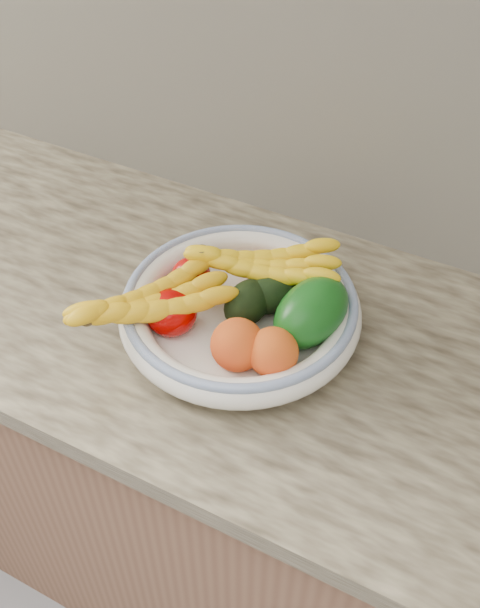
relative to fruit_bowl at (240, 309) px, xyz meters
name	(u,v)px	position (x,y,z in m)	size (l,w,h in m)	color
kitchen_counter	(245,462)	(0.00, 0.03, -0.48)	(2.44, 0.66, 1.40)	brown
fruit_bowl	(240,309)	(0.00, 0.00, 0.00)	(0.39, 0.39, 0.08)	white
clementine_back_left	(256,267)	(-0.02, 0.10, 0.01)	(0.05, 0.05, 0.04)	#E05F04
clementine_back_right	(285,269)	(0.03, 0.12, 0.01)	(0.05, 0.05, 0.05)	#FF5505
tomato_left	(191,275)	(-0.10, 0.02, 0.01)	(0.07, 0.07, 0.06)	#B20A07
tomato_near_left	(171,312)	(-0.09, -0.07, 0.01)	(0.08, 0.08, 0.07)	#9F0100
avocado_center	(248,303)	(0.01, 0.00, 0.02)	(0.07, 0.10, 0.07)	black
avocado_right	(272,293)	(0.04, 0.04, 0.02)	(0.07, 0.10, 0.07)	black
green_mango	(311,312)	(0.11, 0.02, 0.03)	(0.10, 0.15, 0.10)	#0E4A10
peach_front	(238,345)	(0.04, -0.08, 0.02)	(0.08, 0.08, 0.08)	orange
peach_right	(273,352)	(0.09, -0.07, 0.02)	(0.08, 0.08, 0.08)	orange
banana_bunch_back	(262,268)	(0.01, 0.07, 0.04)	(0.27, 0.10, 0.08)	yellow
banana_bunch_front	(150,306)	(-0.11, -0.09, 0.03)	(0.28, 0.11, 0.08)	yellow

